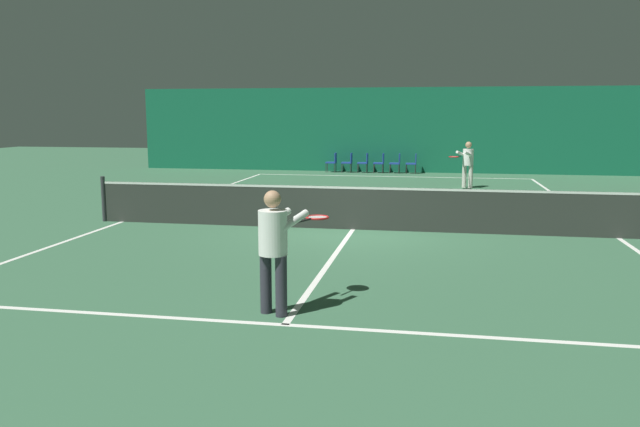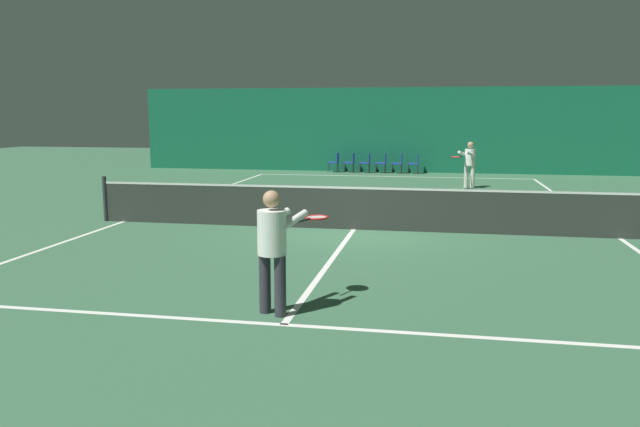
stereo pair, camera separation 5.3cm
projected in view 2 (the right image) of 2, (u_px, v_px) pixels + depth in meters
ground_plane at (354, 229)px, 13.76m from camera, size 60.00×60.00×0.00m
backdrop_curtain at (397, 130)px, 27.00m from camera, size 23.00×0.12×3.65m
court_line_baseline_far at (393, 177)px, 25.30m from camera, size 11.00×0.10×0.00m
court_line_service_far at (380, 193)px, 19.97m from camera, size 8.25×0.10×0.00m
court_line_service_near at (284, 325)px, 7.55m from camera, size 8.25×0.10×0.00m
court_line_sideline_left at (124, 221)px, 14.76m from camera, size 0.10×23.80×0.00m
court_line_sideline_right at (620, 239)px, 12.75m from camera, size 0.10×23.80×0.00m
court_line_centre at (354, 229)px, 13.76m from camera, size 0.10×12.80×0.00m
tennis_net at (354, 207)px, 13.68m from camera, size 12.00×0.10×1.07m
player_near at (274, 242)px, 7.84m from camera, size 0.86×1.34×1.59m
player_far at (469, 161)px, 21.29m from camera, size 0.99×1.30×1.58m
courtside_chair_0 at (335, 161)px, 27.16m from camera, size 0.44×0.44×0.84m
courtside_chair_1 at (351, 161)px, 27.03m from camera, size 0.44×0.44×0.84m
courtside_chair_2 at (366, 161)px, 26.90m from camera, size 0.44×0.44×0.84m
courtside_chair_3 at (382, 162)px, 26.78m from camera, size 0.44×0.44×0.84m
courtside_chair_4 at (399, 162)px, 26.65m from camera, size 0.44×0.44×0.84m
courtside_chair_5 at (415, 162)px, 26.52m from camera, size 0.44×0.44×0.84m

